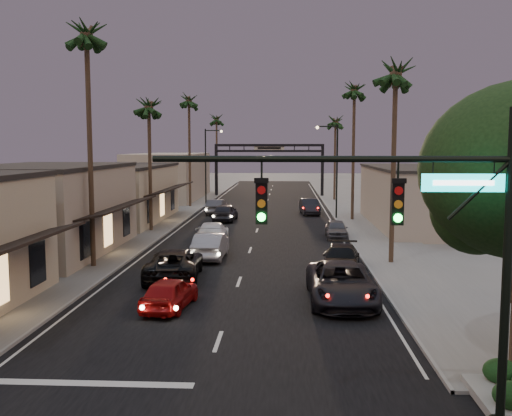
# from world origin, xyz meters

# --- Properties ---
(ground) EXTENTS (200.00, 200.00, 0.00)m
(ground) POSITION_xyz_m (0.00, 40.00, 0.00)
(ground) COLOR slate
(ground) RESTS_ON ground
(road) EXTENTS (14.00, 120.00, 0.02)m
(road) POSITION_xyz_m (0.00, 45.00, 0.00)
(road) COLOR black
(road) RESTS_ON ground
(sidewalk_left) EXTENTS (5.00, 92.00, 0.12)m
(sidewalk_left) POSITION_xyz_m (-9.50, 52.00, 0.06)
(sidewalk_left) COLOR slate
(sidewalk_left) RESTS_ON ground
(sidewalk_right) EXTENTS (5.00, 92.00, 0.12)m
(sidewalk_right) POSITION_xyz_m (9.50, 52.00, 0.06)
(sidewalk_right) COLOR slate
(sidewalk_right) RESTS_ON ground
(storefront_mid) EXTENTS (8.00, 14.00, 5.50)m
(storefront_mid) POSITION_xyz_m (-13.00, 26.00, 2.75)
(storefront_mid) COLOR tan
(storefront_mid) RESTS_ON ground
(storefront_far) EXTENTS (8.00, 16.00, 5.00)m
(storefront_far) POSITION_xyz_m (-13.00, 42.00, 2.50)
(storefront_far) COLOR #BBB18F
(storefront_far) RESTS_ON ground
(storefront_dist) EXTENTS (8.00, 20.00, 6.00)m
(storefront_dist) POSITION_xyz_m (-13.00, 65.00, 3.00)
(storefront_dist) COLOR tan
(storefront_dist) RESTS_ON ground
(building_right) EXTENTS (8.00, 18.00, 5.00)m
(building_right) POSITION_xyz_m (14.00, 40.00, 2.50)
(building_right) COLOR tan
(building_right) RESTS_ON ground
(traffic_signal) EXTENTS (8.51, 0.22, 7.80)m
(traffic_signal) POSITION_xyz_m (5.69, 4.00, 5.08)
(traffic_signal) COLOR black
(traffic_signal) RESTS_ON ground
(arch) EXTENTS (15.20, 0.40, 7.27)m
(arch) POSITION_xyz_m (0.00, 70.00, 5.53)
(arch) COLOR black
(arch) RESTS_ON ground
(streetlight_right) EXTENTS (2.13, 0.30, 9.00)m
(streetlight_right) POSITION_xyz_m (6.92, 45.00, 5.33)
(streetlight_right) COLOR black
(streetlight_right) RESTS_ON ground
(streetlight_left) EXTENTS (2.13, 0.30, 9.00)m
(streetlight_left) POSITION_xyz_m (-6.92, 58.00, 5.33)
(streetlight_left) COLOR black
(streetlight_left) RESTS_ON ground
(palm_lb) EXTENTS (3.20, 3.20, 15.20)m
(palm_lb) POSITION_xyz_m (-8.60, 22.00, 13.39)
(palm_lb) COLOR #38281C
(palm_lb) RESTS_ON ground
(palm_lc) EXTENTS (3.20, 3.20, 12.20)m
(palm_lc) POSITION_xyz_m (-8.60, 36.00, 10.47)
(palm_lc) COLOR #38281C
(palm_lc) RESTS_ON ground
(palm_ld) EXTENTS (3.20, 3.20, 14.20)m
(palm_ld) POSITION_xyz_m (-8.60, 55.00, 12.42)
(palm_ld) COLOR #38281C
(palm_ld) RESTS_ON ground
(palm_ra) EXTENTS (3.20, 3.20, 13.20)m
(palm_ra) POSITION_xyz_m (8.60, 24.00, 11.44)
(palm_ra) COLOR #38281C
(palm_ra) RESTS_ON ground
(palm_rb) EXTENTS (3.20, 3.20, 14.20)m
(palm_rb) POSITION_xyz_m (8.60, 44.00, 12.42)
(palm_rb) COLOR #38281C
(palm_rb) RESTS_ON ground
(palm_rc) EXTENTS (3.20, 3.20, 12.20)m
(palm_rc) POSITION_xyz_m (8.60, 64.00, 10.47)
(palm_rc) COLOR #38281C
(palm_rc) RESTS_ON ground
(palm_far) EXTENTS (3.20, 3.20, 13.20)m
(palm_far) POSITION_xyz_m (-8.30, 78.00, 11.44)
(palm_far) COLOR #38281C
(palm_far) RESTS_ON ground
(oncoming_red) EXTENTS (2.12, 4.23, 1.38)m
(oncoming_red) POSITION_xyz_m (-2.55, 14.01, 0.69)
(oncoming_red) COLOR #920A0A
(oncoming_red) RESTS_ON ground
(oncoming_pickup) EXTENTS (3.07, 5.95, 1.60)m
(oncoming_pickup) POSITION_xyz_m (-3.43, 19.51, 0.80)
(oncoming_pickup) COLOR black
(oncoming_pickup) RESTS_ON ground
(oncoming_silver) EXTENTS (1.83, 4.96, 1.62)m
(oncoming_silver) POSITION_xyz_m (-2.25, 25.01, 0.81)
(oncoming_silver) COLOR #95959A
(oncoming_silver) RESTS_ON ground
(oncoming_white) EXTENTS (2.46, 5.46, 1.55)m
(oncoming_white) POSITION_xyz_m (-2.86, 30.51, 0.78)
(oncoming_white) COLOR white
(oncoming_white) RESTS_ON ground
(oncoming_dgrey) EXTENTS (2.20, 4.92, 1.64)m
(oncoming_dgrey) POSITION_xyz_m (-3.25, 42.78, 0.82)
(oncoming_dgrey) COLOR black
(oncoming_dgrey) RESTS_ON ground
(oncoming_grey_far) EXTENTS (1.74, 4.67, 1.53)m
(oncoming_grey_far) POSITION_xyz_m (-4.76, 48.28, 0.76)
(oncoming_grey_far) COLOR #454549
(oncoming_grey_far) RESTS_ON ground
(curbside_near) EXTENTS (2.97, 6.26, 1.72)m
(curbside_near) POSITION_xyz_m (4.85, 15.41, 0.86)
(curbside_near) COLOR black
(curbside_near) RESTS_ON ground
(curbside_black) EXTENTS (2.64, 5.14, 1.43)m
(curbside_black) POSITION_xyz_m (5.46, 21.80, 0.71)
(curbside_black) COLOR black
(curbside_black) RESTS_ON ground
(curbside_grey) EXTENTS (1.68, 4.04, 1.37)m
(curbside_grey) POSITION_xyz_m (6.20, 33.44, 0.68)
(curbside_grey) COLOR #49494E
(curbside_grey) RESTS_ON ground
(curbside_far) EXTENTS (2.10, 4.95, 1.59)m
(curbside_far) POSITION_xyz_m (4.79, 48.70, 0.79)
(curbside_far) COLOR black
(curbside_far) RESTS_ON ground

